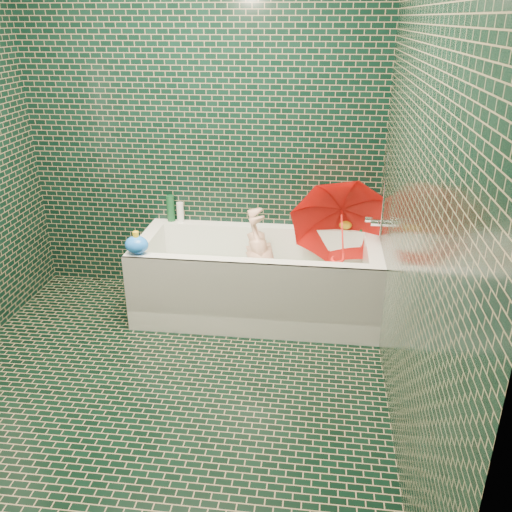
# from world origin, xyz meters

# --- Properties ---
(floor) EXTENTS (2.80, 2.80, 0.00)m
(floor) POSITION_xyz_m (0.00, 0.00, 0.00)
(floor) COLOR black
(floor) RESTS_ON ground
(wall_back) EXTENTS (2.80, 0.00, 2.80)m
(wall_back) POSITION_xyz_m (0.00, 1.40, 1.25)
(wall_back) COLOR black
(wall_back) RESTS_ON floor
(wall_right) EXTENTS (0.00, 2.80, 2.80)m
(wall_right) POSITION_xyz_m (1.30, 0.00, 1.25)
(wall_right) COLOR black
(wall_right) RESTS_ON floor
(bathtub) EXTENTS (1.70, 0.75, 0.55)m
(bathtub) POSITION_xyz_m (0.45, 1.01, 0.21)
(bathtub) COLOR white
(bathtub) RESTS_ON floor
(bath_mat) EXTENTS (1.35, 0.47, 0.01)m
(bath_mat) POSITION_xyz_m (0.45, 1.02, 0.16)
(bath_mat) COLOR #4DCA28
(bath_mat) RESTS_ON bathtub
(water) EXTENTS (1.48, 0.53, 0.00)m
(water) POSITION_xyz_m (0.45, 1.02, 0.30)
(water) COLOR silver
(water) RESTS_ON bathtub
(faucet) EXTENTS (0.18, 0.19, 0.55)m
(faucet) POSITION_xyz_m (1.26, 1.02, 0.77)
(faucet) COLOR silver
(faucet) RESTS_ON wall_right
(child) EXTENTS (0.99, 0.45, 0.40)m
(child) POSITION_xyz_m (0.52, 1.01, 0.31)
(child) COLOR tan
(child) RESTS_ON bathtub
(umbrella) EXTENTS (0.80, 0.86, 0.89)m
(umbrella) POSITION_xyz_m (1.03, 1.06, 0.63)
(umbrella) COLOR red
(umbrella) RESTS_ON bathtub
(soap_bottle_a) EXTENTS (0.14, 0.14, 0.28)m
(soap_bottle_a) POSITION_xyz_m (1.24, 1.36, 0.55)
(soap_bottle_a) COLOR white
(soap_bottle_a) RESTS_ON bathtub
(soap_bottle_b) EXTENTS (0.09, 0.10, 0.17)m
(soap_bottle_b) POSITION_xyz_m (1.20, 1.35, 0.55)
(soap_bottle_b) COLOR #421F75
(soap_bottle_b) RESTS_ON bathtub
(soap_bottle_c) EXTENTS (0.15, 0.15, 0.16)m
(soap_bottle_c) POSITION_xyz_m (1.21, 1.31, 0.55)
(soap_bottle_c) COLOR #124122
(soap_bottle_c) RESTS_ON bathtub
(bottle_right_tall) EXTENTS (0.07, 0.07, 0.23)m
(bottle_right_tall) POSITION_xyz_m (1.15, 1.36, 0.67)
(bottle_right_tall) COLOR #124122
(bottle_right_tall) RESTS_ON bathtub
(bottle_right_pump) EXTENTS (0.06, 0.06, 0.17)m
(bottle_right_pump) POSITION_xyz_m (1.25, 1.34, 0.63)
(bottle_right_pump) COLOR silver
(bottle_right_pump) RESTS_ON bathtub
(bottle_left_tall) EXTENTS (0.07, 0.07, 0.20)m
(bottle_left_tall) POSITION_xyz_m (-0.26, 1.37, 0.65)
(bottle_left_tall) COLOR #124122
(bottle_left_tall) RESTS_ON bathtub
(bottle_left_short) EXTENTS (0.06, 0.06, 0.15)m
(bottle_left_short) POSITION_xyz_m (-0.18, 1.36, 0.63)
(bottle_left_short) COLOR white
(bottle_left_short) RESTS_ON bathtub
(rubber_duck) EXTENTS (0.13, 0.10, 0.10)m
(rubber_duck) POSITION_xyz_m (1.07, 1.34, 0.60)
(rubber_duck) COLOR yellow
(rubber_duck) RESTS_ON bathtub
(bath_toy) EXTENTS (0.17, 0.14, 0.15)m
(bath_toy) POSITION_xyz_m (-0.31, 0.72, 0.62)
(bath_toy) COLOR #1B6FF6
(bath_toy) RESTS_ON bathtub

